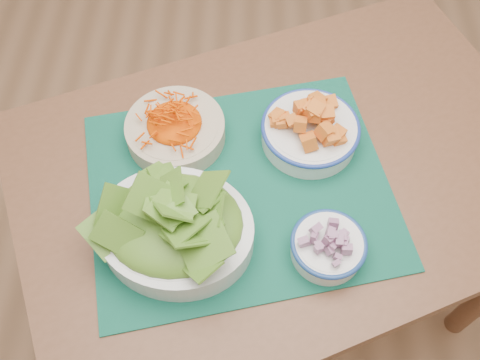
{
  "coord_description": "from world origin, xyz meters",
  "views": [
    {
      "loc": [
        0.18,
        -0.69,
        1.67
      ],
      "look_at": [
        0.17,
        -0.14,
        0.78
      ],
      "focal_mm": 40.0,
      "sensor_mm": 36.0,
      "label": 1
    }
  ],
  "objects_px": {
    "placemat": "(240,188)",
    "carrot_bowl": "(175,127)",
    "squash_bowl": "(311,128)",
    "table": "(285,194)",
    "lettuce_bowl": "(174,224)",
    "onion_bowl": "(328,245)"
  },
  "relations": [
    {
      "from": "onion_bowl",
      "to": "lettuce_bowl",
      "type": "bearing_deg",
      "value": 175.73
    },
    {
      "from": "lettuce_bowl",
      "to": "onion_bowl",
      "type": "bearing_deg",
      "value": 6.72
    },
    {
      "from": "placemat",
      "to": "carrot_bowl",
      "type": "height_order",
      "value": "carrot_bowl"
    },
    {
      "from": "carrot_bowl",
      "to": "table",
      "type": "bearing_deg",
      "value": -15.96
    },
    {
      "from": "squash_bowl",
      "to": "lettuce_bowl",
      "type": "height_order",
      "value": "lettuce_bowl"
    },
    {
      "from": "table",
      "to": "onion_bowl",
      "type": "bearing_deg",
      "value": -94.68
    },
    {
      "from": "squash_bowl",
      "to": "lettuce_bowl",
      "type": "bearing_deg",
      "value": -137.25
    },
    {
      "from": "table",
      "to": "squash_bowl",
      "type": "distance_m",
      "value": 0.18
    },
    {
      "from": "placemat",
      "to": "squash_bowl",
      "type": "xyz_separation_m",
      "value": [
        0.14,
        0.12,
        0.05
      ]
    },
    {
      "from": "carrot_bowl",
      "to": "squash_bowl",
      "type": "xyz_separation_m",
      "value": [
        0.28,
        0.0,
        0.01
      ]
    },
    {
      "from": "table",
      "to": "carrot_bowl",
      "type": "xyz_separation_m",
      "value": [
        -0.24,
        0.07,
        0.15
      ]
    },
    {
      "from": "placemat",
      "to": "lettuce_bowl",
      "type": "xyz_separation_m",
      "value": [
        -0.11,
        -0.12,
        0.06
      ]
    },
    {
      "from": "carrot_bowl",
      "to": "onion_bowl",
      "type": "height_order",
      "value": "carrot_bowl"
    },
    {
      "from": "table",
      "to": "squash_bowl",
      "type": "height_order",
      "value": "squash_bowl"
    },
    {
      "from": "placemat",
      "to": "squash_bowl",
      "type": "relative_size",
      "value": 2.78
    },
    {
      "from": "squash_bowl",
      "to": "lettuce_bowl",
      "type": "xyz_separation_m",
      "value": [
        -0.26,
        -0.24,
        0.02
      ]
    },
    {
      "from": "table",
      "to": "placemat",
      "type": "relative_size",
      "value": 2.22
    },
    {
      "from": "placemat",
      "to": "squash_bowl",
      "type": "bearing_deg",
      "value": 27.44
    },
    {
      "from": "carrot_bowl",
      "to": "placemat",
      "type": "bearing_deg",
      "value": -41.33
    },
    {
      "from": "placemat",
      "to": "lettuce_bowl",
      "type": "height_order",
      "value": "lettuce_bowl"
    },
    {
      "from": "carrot_bowl",
      "to": "squash_bowl",
      "type": "distance_m",
      "value": 0.28
    },
    {
      "from": "table",
      "to": "carrot_bowl",
      "type": "distance_m",
      "value": 0.29
    }
  ]
}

